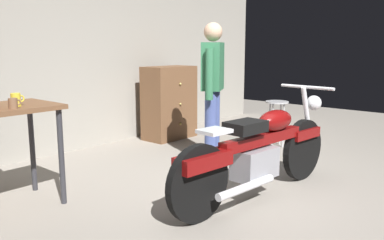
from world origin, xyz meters
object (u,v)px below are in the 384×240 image
at_px(wooden_dresser, 169,103).
at_px(mug_yellow_tall, 16,100).
at_px(person_standing, 213,86).
at_px(shop_stool, 277,111).
at_px(mug_brown_stoneware, 13,103).
at_px(motorcycle, 260,150).

height_order(wooden_dresser, mug_yellow_tall, wooden_dresser).
bearing_deg(person_standing, shop_stool, 141.33).
bearing_deg(person_standing, mug_brown_stoneware, -33.57).
bearing_deg(mug_brown_stoneware, shop_stool, -6.49).
xyz_separation_m(shop_stool, mug_yellow_tall, (-3.45, 0.51, 0.46)).
height_order(motorcycle, shop_stool, motorcycle).
distance_m(wooden_dresser, mug_brown_stoneware, 3.12).
xyz_separation_m(motorcycle, mug_yellow_tall, (-1.59, 1.39, 0.51)).
xyz_separation_m(shop_stool, mug_brown_stoneware, (-3.52, 0.40, 0.44)).
relative_size(shop_stool, mug_yellow_tall, 5.60).
height_order(person_standing, mug_brown_stoneware, person_standing).
relative_size(person_standing, mug_yellow_tall, 14.62).
bearing_deg(wooden_dresser, motorcycle, -117.50).
bearing_deg(wooden_dresser, person_standing, -113.84).
distance_m(person_standing, shop_stool, 1.29).
relative_size(person_standing, wooden_dresser, 1.52).
height_order(person_standing, mug_yellow_tall, person_standing).
bearing_deg(wooden_dresser, shop_stool, -67.24).
xyz_separation_m(person_standing, mug_yellow_tall, (-2.25, 0.30, 0.03)).
distance_m(motorcycle, person_standing, 1.36).
bearing_deg(mug_yellow_tall, person_standing, -7.54).
bearing_deg(wooden_dresser, mug_brown_stoneware, -159.33).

